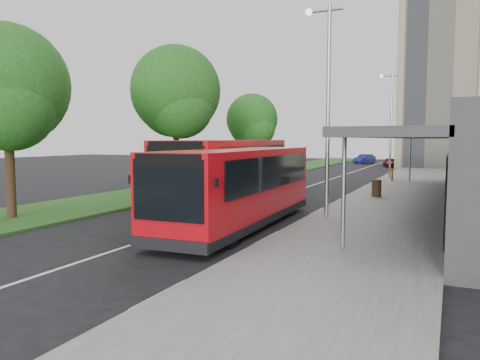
% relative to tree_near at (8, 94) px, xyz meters
% --- Properties ---
extents(ground, '(120.00, 120.00, 0.00)m').
position_rel_tree_near_xyz_m(ground, '(7.01, 2.95, -4.86)').
color(ground, black).
rests_on(ground, ground).
extents(pavement, '(5.00, 80.00, 0.15)m').
position_rel_tree_near_xyz_m(pavement, '(13.01, 22.95, -4.79)').
color(pavement, slate).
rests_on(pavement, ground).
extents(grass_verge, '(5.00, 80.00, 0.10)m').
position_rel_tree_near_xyz_m(grass_verge, '(0.01, 22.95, -4.81)').
color(grass_verge, '#1A4B18').
rests_on(grass_verge, ground).
extents(lane_centre_line, '(0.12, 70.00, 0.01)m').
position_rel_tree_near_xyz_m(lane_centre_line, '(7.01, 17.95, -4.86)').
color(lane_centre_line, silver).
rests_on(lane_centre_line, ground).
extents(kerb_dashes, '(0.12, 56.00, 0.01)m').
position_rel_tree_near_xyz_m(kerb_dashes, '(10.31, 21.95, -4.86)').
color(kerb_dashes, silver).
rests_on(kerb_dashes, ground).
extents(tree_near, '(4.69, 4.69, 7.53)m').
position_rel_tree_near_xyz_m(tree_near, '(0.00, 0.00, 0.00)').
color(tree_near, black).
rests_on(tree_near, ground).
extents(tree_mid, '(5.51, 5.51, 8.86)m').
position_rel_tree_near_xyz_m(tree_mid, '(-0.00, 12.00, 0.86)').
color(tree_mid, black).
rests_on(tree_mid, ground).
extents(tree_far, '(4.38, 4.38, 6.99)m').
position_rel_tree_near_xyz_m(tree_far, '(0.00, 24.00, -0.35)').
color(tree_far, black).
rests_on(tree_far, ground).
extents(lamp_post_near, '(1.44, 0.28, 8.00)m').
position_rel_tree_near_xyz_m(lamp_post_near, '(11.13, 4.95, -0.15)').
color(lamp_post_near, '#92969A').
rests_on(lamp_post_near, pavement).
extents(lamp_post_far, '(1.44, 0.28, 8.00)m').
position_rel_tree_near_xyz_m(lamp_post_far, '(11.13, 24.95, -0.15)').
color(lamp_post_far, '#92969A').
rests_on(lamp_post_far, pavement).
extents(bus_main, '(2.86, 9.91, 2.78)m').
position_rel_tree_near_xyz_m(bus_main, '(8.75, 2.23, -3.44)').
color(bus_main, '#BD0A0C').
rests_on(bus_main, ground).
extents(bus_second, '(3.63, 11.07, 3.08)m').
position_rel_tree_near_xyz_m(bus_second, '(6.08, 6.91, -3.28)').
color(bus_second, '#BD0A0C').
rests_on(bus_second, ground).
extents(litter_bin, '(0.62, 0.62, 0.88)m').
position_rel_tree_near_xyz_m(litter_bin, '(12.07, 12.11, -4.27)').
color(litter_bin, '#382616').
rests_on(litter_bin, pavement).
extents(bollard, '(0.16, 0.16, 0.88)m').
position_rel_tree_near_xyz_m(bollard, '(11.71, 22.19, -4.27)').
color(bollard, '#FFB00D').
rests_on(bollard, pavement).
extents(car_near, '(2.04, 3.32, 1.06)m').
position_rel_tree_near_xyz_m(car_near, '(9.27, 41.95, -4.33)').
color(car_near, '#560C0E').
rests_on(car_near, ground).
extents(car_far, '(2.41, 3.93, 1.22)m').
position_rel_tree_near_xyz_m(car_far, '(5.41, 48.18, -4.25)').
color(car_far, navy).
rests_on(car_far, ground).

